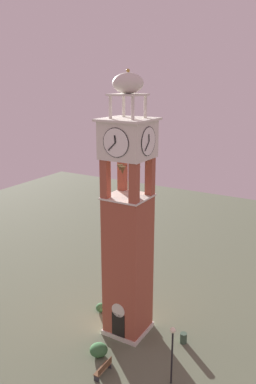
{
  "coord_description": "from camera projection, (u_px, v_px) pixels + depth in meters",
  "views": [
    {
      "loc": [
        13.38,
        -22.77,
        18.97
      ],
      "look_at": [
        0.0,
        0.0,
        11.3
      ],
      "focal_mm": 36.48,
      "sensor_mm": 36.0,
      "label": 1
    }
  ],
  "objects": [
    {
      "name": "ground",
      "position": [
        128.0,
        330.0,
        30.65
      ],
      "size": [
        80.0,
        80.0,
        0.0
      ],
      "primitive_type": "plane",
      "color": "#5B664C"
    },
    {
      "name": "trash_bin",
      "position": [
        183.0,
        338.0,
        29.05
      ],
      "size": [
        0.52,
        0.52,
        0.8
      ],
      "primitive_type": "cylinder",
      "color": "#38513D",
      "rests_on": "ground"
    },
    {
      "name": "park_bench",
      "position": [
        103.0,
        369.0,
        25.87
      ],
      "size": [
        0.45,
        1.6,
        0.95
      ],
      "color": "brown",
      "rests_on": "ground"
    },
    {
      "name": "shrub_near_entry",
      "position": [
        101.0,
        308.0,
        32.99
      ],
      "size": [
        0.89,
        0.89,
        0.72
      ],
      "primitive_type": "ellipsoid",
      "color": "#336638",
      "rests_on": "ground"
    },
    {
      "name": "lamp_post",
      "position": [
        172.0,
        346.0,
        24.49
      ],
      "size": [
        0.36,
        0.36,
        4.15
      ],
      "color": "black",
      "rests_on": "ground"
    },
    {
      "name": "shrub_left_of_tower",
      "position": [
        99.0,
        350.0,
        27.73
      ],
      "size": [
        1.29,
        1.29,
        0.87
      ],
      "primitive_type": "ellipsoid",
      "color": "#336638",
      "rests_on": "ground"
    },
    {
      "name": "clock_tower",
      "position": [
        128.0,
        232.0,
        28.34
      ],
      "size": [
        3.45,
        3.45,
        19.62
      ],
      "color": "#9E4C38",
      "rests_on": "ground"
    }
  ]
}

